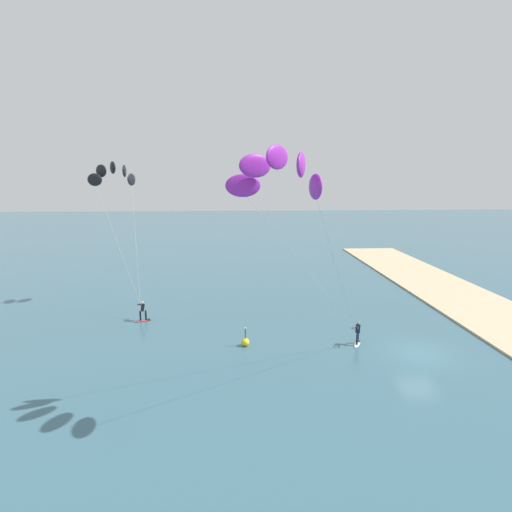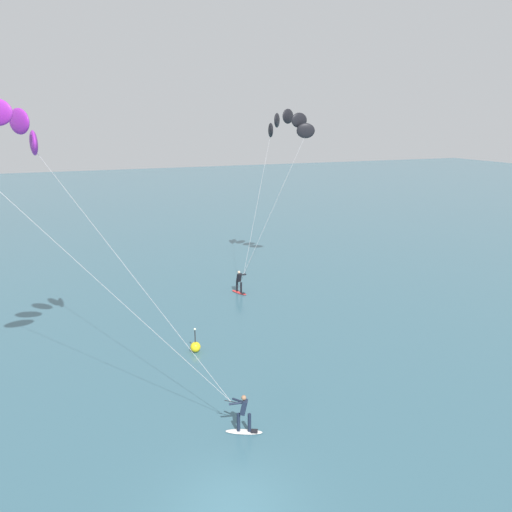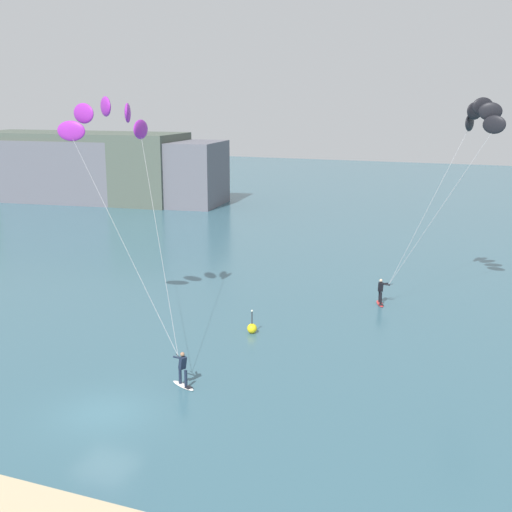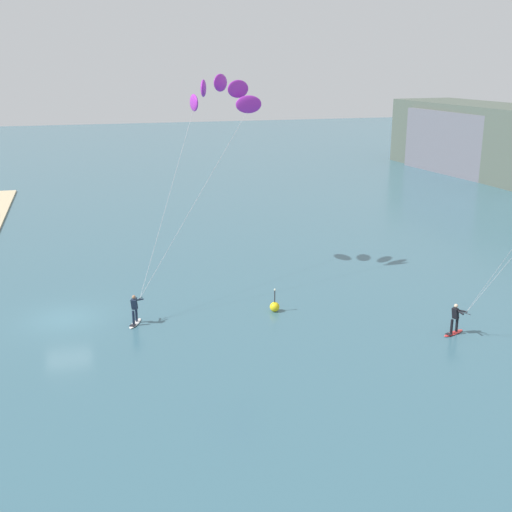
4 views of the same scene
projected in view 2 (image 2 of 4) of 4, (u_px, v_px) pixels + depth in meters
name	position (u px, v px, depth m)	size (l,w,h in m)	color
ground_plane	(233.00, 508.00, 16.55)	(240.00, 240.00, 0.00)	#386070
kitesurfer_nearshore	(285.00, 131.00, 38.52)	(7.20, 5.98, 13.01)	red
kitesurfer_mid_water	(8.00, 141.00, 20.50)	(10.92, 9.56, 13.05)	white
marker_buoy	(195.00, 347.00, 27.59)	(0.56, 0.56, 1.38)	yellow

